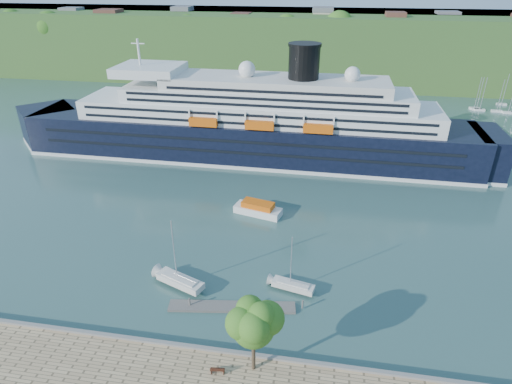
% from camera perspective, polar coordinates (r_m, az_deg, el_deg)
% --- Properties ---
extents(ground, '(400.00, 400.00, 0.00)m').
position_cam_1_polar(ground, '(52.45, -9.60, -20.21)').
color(ground, '#2B4C4A').
rests_on(ground, ground).
extents(far_hillside, '(400.00, 50.00, 24.00)m').
position_cam_1_polar(far_hillside, '(180.29, 5.33, 19.01)').
color(far_hillside, '#336227').
rests_on(far_hillside, ground).
extents(quay_coping, '(220.00, 0.50, 0.30)m').
position_cam_1_polar(quay_coping, '(51.49, -9.78, -19.51)').
color(quay_coping, slate).
rests_on(quay_coping, promenade).
extents(cruise_ship, '(113.55, 17.37, 25.47)m').
position_cam_1_polar(cruise_ship, '(95.52, -1.17, 11.91)').
color(cruise_ship, black).
rests_on(cruise_ship, ground).
extents(park_bench, '(1.63, 0.81, 1.01)m').
position_cam_1_polar(park_bench, '(48.40, -5.15, -22.49)').
color(park_bench, '#441F13').
rests_on(park_bench, promenade).
extents(promenade_tree, '(5.92, 5.92, 9.81)m').
position_cam_1_polar(promenade_tree, '(45.34, -0.35, -18.44)').
color(promenade_tree, '#326019').
rests_on(promenade_tree, promenade).
extents(floating_pontoon, '(16.33, 4.22, 0.36)m').
position_cam_1_polar(floating_pontoon, '(56.71, -3.22, -15.02)').
color(floating_pontoon, slate).
rests_on(floating_pontoon, ground).
extents(sailboat_white_near, '(7.92, 4.84, 9.91)m').
position_cam_1_polar(sailboat_white_near, '(57.66, -10.39, -8.56)').
color(sailboat_white_near, silver).
rests_on(sailboat_white_near, ground).
extents(sailboat_white_far, '(6.51, 3.11, 8.11)m').
position_cam_1_polar(sailboat_white_far, '(56.90, 5.11, -9.84)').
color(sailboat_white_far, silver).
rests_on(sailboat_white_far, ground).
extents(tender_launch, '(8.91, 4.87, 2.34)m').
position_cam_1_polar(tender_launch, '(75.34, 0.26, -2.15)').
color(tender_launch, '#DD590D').
rests_on(tender_launch, ground).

